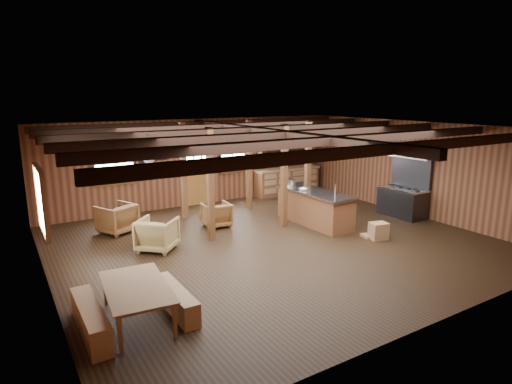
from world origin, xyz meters
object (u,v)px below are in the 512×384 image
at_px(armchair_a, 117,218).
at_px(dining_table, 139,303).
at_px(commercial_range, 404,196).
at_px(armchair_c, 157,234).
at_px(armchair_b, 216,215).
at_px(kitchen_island, 315,207).

bearing_deg(armchair_a, dining_table, 55.28).
distance_m(commercial_range, armchair_c, 7.32).
xyz_separation_m(dining_table, armchair_c, (1.31, 2.96, 0.08)).
distance_m(dining_table, armchair_c, 3.24).
bearing_deg(armchair_c, dining_table, 109.61).
height_order(armchair_a, armchair_c, armchair_a).
relative_size(armchair_a, armchair_b, 1.16).
bearing_deg(armchair_a, commercial_range, 135.18).
bearing_deg(dining_table, commercial_range, -72.00).
xyz_separation_m(commercial_range, armchair_b, (-5.25, 1.95, -0.26)).
bearing_deg(armchair_c, kitchen_island, -140.01).
relative_size(dining_table, armchair_a, 2.02).
height_order(kitchen_island, armchair_a, kitchen_island).
bearing_deg(dining_table, armchair_b, -35.05).
height_order(dining_table, armchair_a, armchair_a).
distance_m(armchair_b, armchair_c, 2.20).
height_order(armchair_b, armchair_c, armchair_c).
relative_size(armchair_a, armchair_c, 1.01).
bearing_deg(armchair_a, armchair_c, 79.77).
height_order(armchair_a, armchair_b, armchair_a).
bearing_deg(commercial_range, dining_table, -167.22).
bearing_deg(armchair_a, armchair_b, 135.80).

